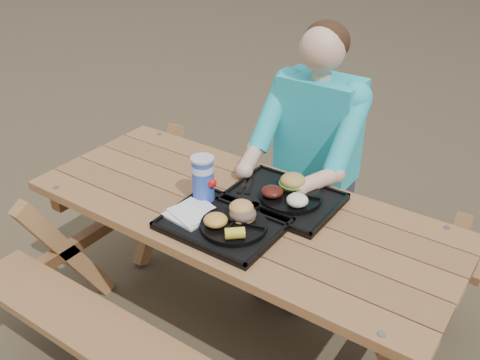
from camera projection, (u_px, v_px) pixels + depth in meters
The scene contains 18 objects.
ground at pixel (240, 337), 2.59m from camera, with size 60.00×60.00×0.00m, color #999999.
picnic_table at pixel (240, 277), 2.40m from camera, with size 1.80×1.49×0.75m, color #999999, non-canonical shape.
tray_near at pixel (223, 224), 2.09m from camera, with size 0.45×0.35×0.02m, color black.
tray_far at pixel (283, 200), 2.24m from camera, with size 0.45×0.35×0.02m, color black.
plate_near at pixel (234, 225), 2.05m from camera, with size 0.26×0.26×0.02m, color black.
plate_far at pixel (291, 197), 2.22m from camera, with size 0.26×0.26×0.02m, color black.
napkin_stack at pixel (191, 213), 2.12m from camera, with size 0.17×0.17×0.02m, color white.
soda_cup at pixel (203, 180), 2.19m from camera, with size 0.09×0.09×0.18m, color #183DB4.
condiment_bbq at pixel (243, 206), 2.15m from camera, with size 0.05×0.05×0.03m, color #310505.
condiment_mustard at pixel (254, 208), 2.14m from camera, with size 0.05×0.05×0.03m, color gold.
sandwich at pixel (243, 207), 2.05m from camera, with size 0.10×0.10×0.10m, color #D7904B, non-canonical shape.
mac_cheese at pixel (216, 220), 2.02m from camera, with size 0.09×0.09×0.05m, color gold.
corn_cob at pixel (235, 233), 1.95m from camera, with size 0.07×0.07×0.04m, color yellow, non-canonical shape.
cutlery_far at pixel (249, 185), 2.32m from camera, with size 0.03×0.15×0.01m, color black.
burger at pixel (293, 178), 2.24m from camera, with size 0.11×0.11×0.10m, color #BD9142, non-canonical shape.
baked_beans at pixel (272, 192), 2.20m from camera, with size 0.09×0.09×0.04m, color #47130E.
potato_salad at pixel (297, 200), 2.14m from camera, with size 0.09×0.09×0.05m, color white.
diner at pixel (314, 172), 2.70m from camera, with size 0.48×0.84×1.28m, color teal, non-canonical shape.
Camera 1 is at (1.05, -1.52, 1.96)m, focal length 40.00 mm.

